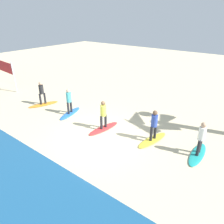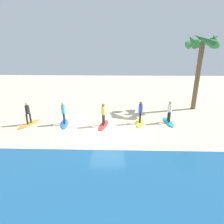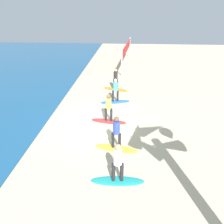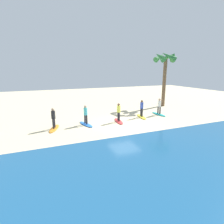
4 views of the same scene
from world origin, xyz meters
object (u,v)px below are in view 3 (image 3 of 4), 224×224
surfer_teal (118,160)px  surfboard_yellow (116,148)px  surfer_yellow (116,130)px  surfboard_orange (115,89)px  volleyball_net (126,49)px  surfer_blue (115,88)px  surfboard_blue (115,102)px  surfer_orange (116,77)px  surfboard_red (109,121)px  surfboard_teal (117,181)px  surfer_red (109,106)px

surfer_teal → surfboard_yellow: bearing=4.4°
surfer_yellow → surfboard_orange: bearing=3.6°
volleyball_net → surfboard_yellow: bearing=179.4°
surfer_blue → surfboard_blue: bearing=0.0°
surfer_yellow → surfer_orange: size_ratio=1.00×
surfboard_red → surfboard_teal: bearing=107.7°
surfboard_yellow → surfboard_red: size_ratio=1.00×
surfboard_yellow → surfboard_blue: same height
surfer_teal → surfer_red: 5.08m
surfboard_yellow → surfer_blue: surfer_blue is taller
surfboard_teal → volleyball_net: 19.34m
surfer_yellow → surfer_blue: same height
surfboard_red → surfer_orange: 5.75m
surfboard_teal → surfer_red: 5.18m
surfboard_blue → surfer_yellow: bearing=80.5°
surfer_blue → surfer_red: bearing=175.9°
surfboard_yellow → surfer_blue: bearing=-75.2°
surfboard_red → surfer_orange: surfer_orange is taller
surfboard_teal → surfer_teal: surfer_teal is taller
surfboard_orange → surfer_orange: bearing=103.1°
surfboard_red → surfboard_blue: 3.01m
surfboard_yellow → surfboard_orange: 8.46m
surfboard_orange → surfer_blue: bearing=113.3°
surfboard_yellow → surfer_teal: bearing=105.4°
surfer_yellow → volleyball_net: (17.02, -0.18, 0.75)m
surfer_teal → surfer_yellow: (2.24, 0.17, 0.00)m
surfer_orange → surfboard_red: bearing=179.3°
surfer_orange → volleyball_net: size_ratio=0.18×
surfer_orange → volleyball_net: bearing=-4.7°
surfboard_orange → volleyball_net: volleyball_net is taller
surfer_yellow → surfer_orange: 8.46m
surfer_blue → surfboard_orange: (2.66, 0.14, -0.99)m
surfer_teal → surfer_yellow: size_ratio=1.00×
surfer_yellow → surfer_red: (2.78, 0.60, 0.00)m
surfboard_teal → surfer_blue: surfer_blue is taller
surfer_red → surfboard_orange: size_ratio=0.78×
surfer_teal → surfer_blue: bearing=4.0°
surfboard_teal → surfer_yellow: bearing=-88.0°
surfboard_yellow → surfboard_teal: bearing=105.4°
surfer_teal → volleyball_net: size_ratio=0.18×
surfboard_teal → surfboard_blue: size_ratio=1.00×
surfer_yellow → surfboard_blue: (5.79, 0.39, -0.99)m
surfer_teal → surfboard_orange: (10.68, 0.70, -0.99)m
surfer_orange → surfboard_yellow: bearing=-176.4°
surfer_teal → surfer_red: bearing=8.8°
surfboard_teal → surfer_orange: (10.68, 0.70, 0.99)m
surfer_red → surfer_orange: size_ratio=1.00×
surfboard_teal → surfboard_blue: bearing=-88.4°
surfboard_teal → surfer_red: size_ratio=1.28×
surfboard_teal → surfboard_orange: bearing=-88.6°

